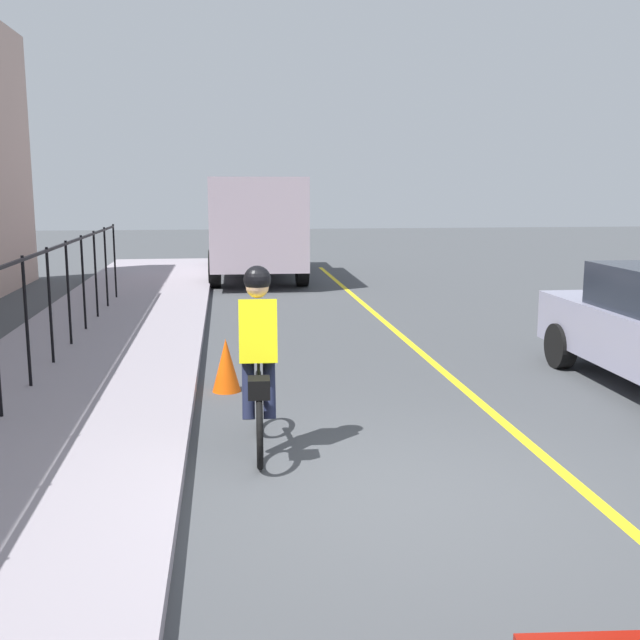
{
  "coord_description": "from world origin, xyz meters",
  "views": [
    {
      "loc": [
        -5.84,
        1.4,
        2.56
      ],
      "look_at": [
        2.9,
        0.3,
        1.0
      ],
      "focal_mm": 42.5,
      "sensor_mm": 36.0,
      "label": 1
    }
  ],
  "objects": [
    {
      "name": "lane_line_centre",
      "position": [
        0.0,
        -1.6,
        0.0
      ],
      "size": [
        36.0,
        0.12,
        0.01
      ],
      "primitive_type": "cube",
      "color": "yellow",
      "rests_on": "ground"
    },
    {
      "name": "traffic_cone_near",
      "position": [
        3.52,
        1.42,
        0.34
      ],
      "size": [
        0.36,
        0.36,
        0.68
      ],
      "primitive_type": "cone",
      "color": "#F2530A",
      "rests_on": "ground"
    },
    {
      "name": "cyclist_lead",
      "position": [
        1.25,
        1.1,
        0.91
      ],
      "size": [
        1.71,
        0.37,
        1.83
      ],
      "rotation": [
        0.0,
        0.0,
        -0.04
      ],
      "color": "black",
      "rests_on": "ground"
    },
    {
      "name": "ground_plane",
      "position": [
        0.0,
        0.0,
        0.0
      ],
      "size": [
        80.0,
        80.0,
        0.0
      ],
      "primitive_type": "plane",
      "color": "#424549"
    },
    {
      "name": "box_truck_background",
      "position": [
        15.4,
        0.53,
        1.55
      ],
      "size": [
        6.74,
        2.62,
        2.78
      ],
      "rotation": [
        0.0,
        0.0,
        -0.01
      ],
      "color": "#BEAAB8",
      "rests_on": "ground"
    }
  ]
}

